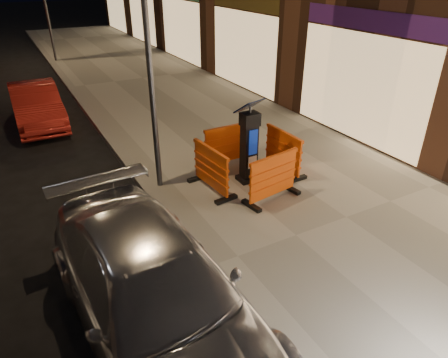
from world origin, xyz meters
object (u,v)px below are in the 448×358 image
barrier_back (228,145)px  barrier_bldgside (283,152)px  car_silver (160,330)px  car_red (41,124)px  parking_kiosk (249,144)px  barrier_front (273,178)px  barrier_kerbside (211,169)px

barrier_back → barrier_bldgside: same height
barrier_back → car_silver: (-3.28, -3.89, -0.65)m
barrier_back → car_silver: 5.13m
car_red → barrier_back: bearing=-56.6°
parking_kiosk → barrier_back: bearing=86.2°
barrier_back → car_red: bearing=122.4°
barrier_front → car_red: bearing=107.3°
barrier_back → barrier_kerbside: same height
barrier_bldgside → barrier_front: bearing=133.2°
barrier_front → car_red: 8.45m
parking_kiosk → car_silver: 4.53m
barrier_front → barrier_bldgside: size_ratio=1.00×
barrier_front → car_silver: 3.89m
barrier_front → parking_kiosk: bearing=81.2°
barrier_kerbside → car_silver: 3.81m
parking_kiosk → barrier_back: 1.03m
parking_kiosk → car_red: bearing=115.5°
barrier_bldgside → car_silver: (-4.23, -2.94, -0.65)m
barrier_bldgside → car_red: (-4.66, 6.61, -0.65)m
barrier_bldgside → barrier_back: bearing=43.2°
parking_kiosk → car_red: size_ratio=0.47×
barrier_front → barrier_bldgside: (0.95, 0.95, 0.00)m
barrier_back → barrier_kerbside: (-0.95, -0.95, 0.00)m
car_silver → barrier_front: bearing=28.1°
barrier_front → barrier_bldgside: same height
barrier_back → barrier_kerbside: 1.34m
parking_kiosk → barrier_kerbside: bearing=176.2°
barrier_kerbside → barrier_front: bearing=-140.8°
barrier_back → car_silver: barrier_back is taller
barrier_front → car_red: (-3.71, 7.56, -0.65)m
barrier_kerbside → barrier_bldgside: bearing=-95.8°
parking_kiosk → barrier_kerbside: 1.03m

